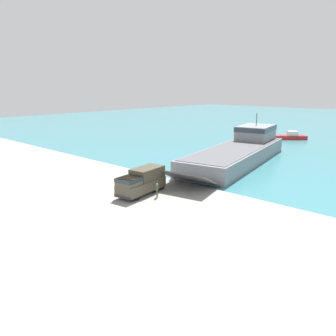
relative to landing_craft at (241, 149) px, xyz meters
name	(u,v)px	position (x,y,z in m)	size (l,w,h in m)	color
ground_plane	(138,189)	(-0.99, -24.41, -1.94)	(240.00, 240.00, 0.00)	gray
landing_craft	(241,149)	(0.00, 0.00, 0.00)	(13.67, 36.47, 7.82)	gray
military_truck	(142,181)	(0.68, -25.27, -0.34)	(3.34, 7.24, 3.10)	#4C4738
soldier_on_ramp	(157,189)	(3.06, -25.04, -0.92)	(0.45, 0.50, 1.76)	#3D4C33
moored_boat_a	(290,137)	(-2.85, 30.10, -1.25)	(7.81, 7.13, 2.09)	#B22323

